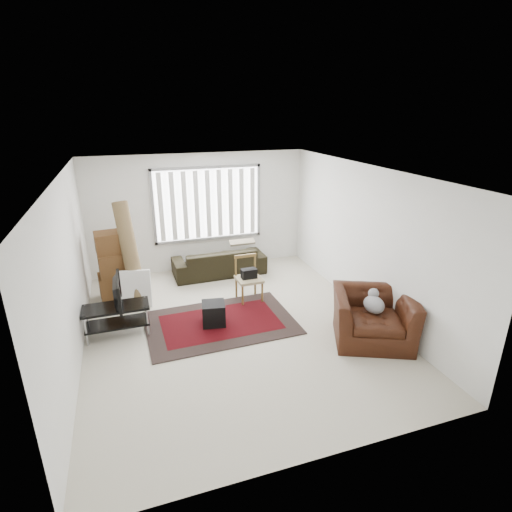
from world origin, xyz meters
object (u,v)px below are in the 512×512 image
Objects in this scene: sofa at (219,258)px; side_chair at (249,277)px; moving_boxes at (112,268)px; armchair at (374,314)px; tv_stand at (117,314)px.

side_chair is (0.25, -1.48, 0.09)m from sofa.
moving_boxes is 0.85× the size of armchair.
tv_stand is 2.56m from side_chair.
side_chair reaches higher than sofa.
tv_stand is 0.51× the size of sofa.
armchair is (1.74, -3.54, 0.07)m from sofa.
side_chair is (2.50, 0.56, 0.11)m from tv_stand.
sofa is (2.29, 0.55, -0.24)m from moving_boxes.
side_chair is at bearing 98.54° from sofa.
tv_stand is at bearing -168.98° from side_chair.
side_chair reaches higher than tv_stand.
side_chair is 0.56× the size of armchair.
moving_boxes is 2.37m from sofa.
side_chair is at bearing -20.17° from moving_boxes.
tv_stand is 0.78× the size of moving_boxes.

